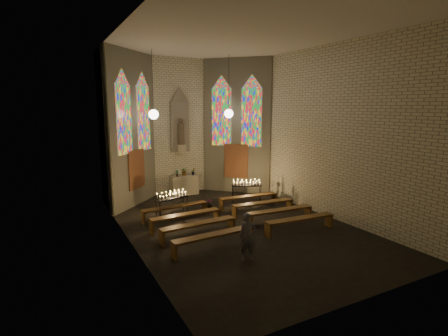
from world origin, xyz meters
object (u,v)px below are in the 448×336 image
at_px(aisle_flower_pot, 209,204).
at_px(visitor, 248,237).
at_px(votive_stand_left, 172,196).
at_px(altar, 184,185).
at_px(votive_stand_right, 247,184).

height_order(aisle_flower_pot, visitor, visitor).
bearing_deg(aisle_flower_pot, votive_stand_left, -168.17).
height_order(altar, votive_stand_right, votive_stand_right).
distance_m(aisle_flower_pot, visitor, 5.43).
relative_size(altar, votive_stand_left, 0.94).
xyz_separation_m(aisle_flower_pot, votive_stand_right, (2.09, 0.24, 0.68)).
distance_m(aisle_flower_pot, votive_stand_right, 2.21).
bearing_deg(votive_stand_right, altar, 149.83).
distance_m(votive_stand_right, visitor, 6.43).
xyz_separation_m(votive_stand_left, votive_stand_right, (3.97, 0.63, -0.02)).
relative_size(aisle_flower_pot, visitor, 0.30).
distance_m(aisle_flower_pot, votive_stand_left, 2.04).
xyz_separation_m(altar, aisle_flower_pot, (0.03, -3.00, -0.28)).
bearing_deg(votive_stand_left, votive_stand_right, -7.30).
bearing_deg(votive_stand_right, votive_stand_left, -148.66).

